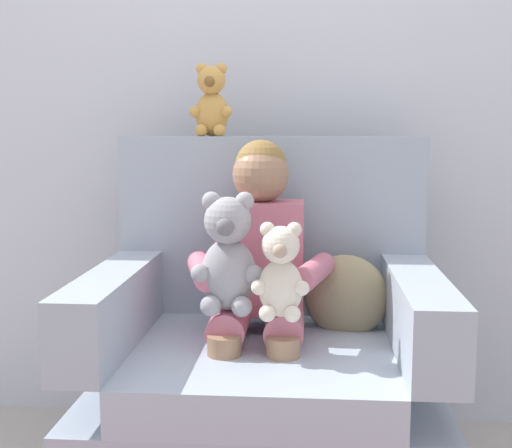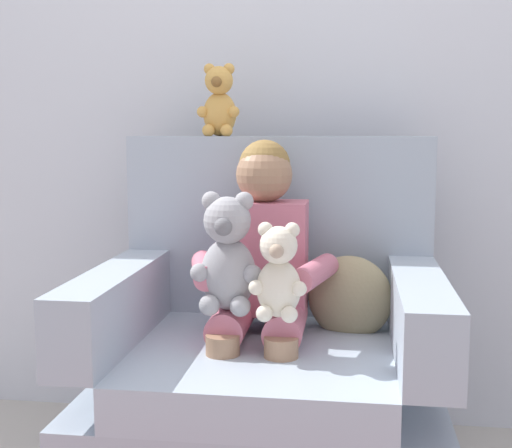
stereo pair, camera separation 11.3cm
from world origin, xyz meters
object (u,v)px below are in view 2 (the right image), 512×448
at_px(seated_child, 261,266).
at_px(throw_pillow, 350,298).
at_px(plush_grey, 228,256).
at_px(armchair, 267,380).
at_px(plush_honey_on_backrest, 219,103).
at_px(plush_cream, 278,274).

relative_size(seated_child, throw_pillow, 3.17).
xyz_separation_m(seated_child, throw_pillow, (0.26, 0.09, -0.11)).
relative_size(seated_child, plush_grey, 2.47).
height_order(armchair, plush_honey_on_backrest, plush_honey_on_backrest).
bearing_deg(armchair, plush_honey_on_backrest, 123.46).
bearing_deg(armchair, plush_grey, -127.06).
relative_size(seated_child, plush_honey_on_backrest, 3.45).
relative_size(armchair, throw_pillow, 4.08).
relative_size(plush_grey, plush_cream, 1.29).
bearing_deg(plush_grey, seated_child, 51.97).
distance_m(armchair, plush_honey_on_backrest, 0.90).
height_order(plush_grey, throw_pillow, plush_grey).
height_order(seated_child, throw_pillow, seated_child).
xyz_separation_m(seated_child, plush_grey, (-0.07, -0.14, 0.05)).
bearing_deg(plush_honey_on_backrest, armchair, -41.64).
xyz_separation_m(seated_child, plush_cream, (0.07, -0.20, 0.02)).
bearing_deg(throw_pillow, plush_cream, -122.78).
distance_m(plush_honey_on_backrest, throw_pillow, 0.77).
bearing_deg(seated_child, plush_cream, -73.64).
height_order(plush_honey_on_backrest, throw_pillow, plush_honey_on_backrest).
bearing_deg(throw_pillow, plush_honey_on_backrest, 156.49).
relative_size(plush_grey, plush_honey_on_backrest, 1.40).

